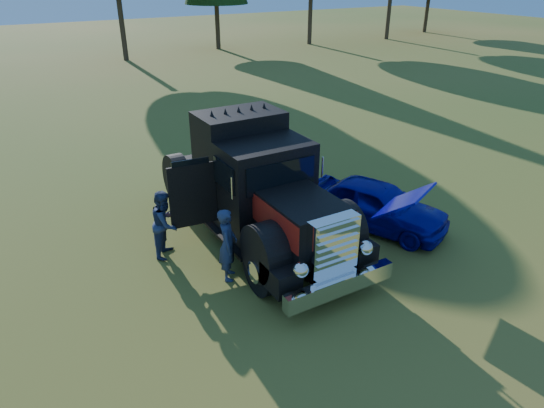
{
  "coord_description": "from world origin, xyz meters",
  "views": [
    {
      "loc": [
        -5.11,
        -6.46,
        6.14
      ],
      "look_at": [
        -0.28,
        1.79,
        1.43
      ],
      "focal_mm": 32.0,
      "sensor_mm": 36.0,
      "label": 1
    }
  ],
  "objects_px": {
    "diamond_t_truck": "(257,190)",
    "hotrod_coupe": "(377,205)",
    "spectator_near": "(228,244)",
    "spectator_far": "(165,223)"
  },
  "relations": [
    {
      "from": "diamond_t_truck",
      "to": "hotrod_coupe",
      "type": "height_order",
      "value": "diamond_t_truck"
    },
    {
      "from": "diamond_t_truck",
      "to": "hotrod_coupe",
      "type": "xyz_separation_m",
      "value": [
        2.92,
        -1.09,
        -0.65
      ]
    },
    {
      "from": "diamond_t_truck",
      "to": "spectator_near",
      "type": "distance_m",
      "value": 1.92
    },
    {
      "from": "spectator_far",
      "to": "hotrod_coupe",
      "type": "bearing_deg",
      "value": -68.16
    },
    {
      "from": "diamond_t_truck",
      "to": "hotrod_coupe",
      "type": "distance_m",
      "value": 3.18
    },
    {
      "from": "hotrod_coupe",
      "to": "spectator_far",
      "type": "xyz_separation_m",
      "value": [
        -5.13,
        1.44,
        0.18
      ]
    },
    {
      "from": "spectator_far",
      "to": "spectator_near",
      "type": "bearing_deg",
      "value": -115.19
    },
    {
      "from": "hotrod_coupe",
      "to": "spectator_far",
      "type": "bearing_deg",
      "value": 164.28
    },
    {
      "from": "spectator_near",
      "to": "spectator_far",
      "type": "bearing_deg",
      "value": 54.83
    },
    {
      "from": "spectator_near",
      "to": "spectator_far",
      "type": "xyz_separation_m",
      "value": [
        -0.82,
        1.6,
        -0.02
      ]
    }
  ]
}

